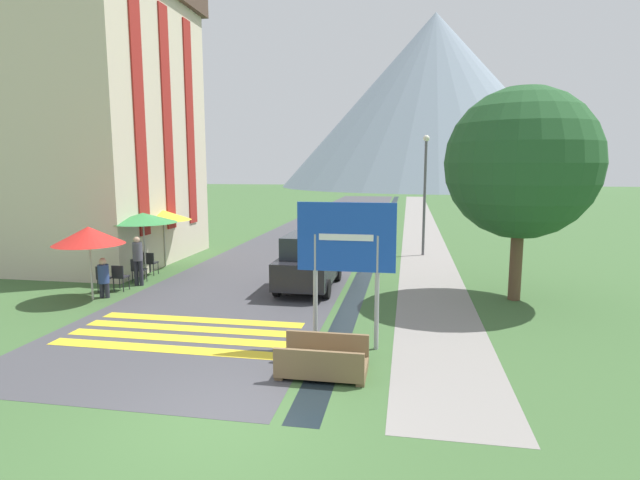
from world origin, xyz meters
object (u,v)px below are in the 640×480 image
(tree_by_path, at_px, (522,164))
(hotel_building, at_px, (108,109))
(cafe_umbrella_rear_yellow, at_px, (163,215))
(cafe_umbrella_front_red, at_px, (89,236))
(footbridge, at_px, (323,362))
(parked_car_near, at_px, (309,261))
(parked_car_far, at_px, (349,227))
(cafe_chair_middle, at_px, (138,268))
(cafe_chair_far_right, at_px, (143,260))
(cafe_chair_near_right, at_px, (120,275))
(road_sign, at_px, (346,250))
(cafe_umbrella_middle_green, at_px, (143,218))
(person_seated_far, at_px, (104,276))
(cafe_chair_far_left, at_px, (150,261))
(person_standing_terrace, at_px, (138,257))
(cafe_chair_near_left, at_px, (104,276))
(streetlamp, at_px, (425,185))

(tree_by_path, bearing_deg, hotel_building, 166.91)
(cafe_umbrella_rear_yellow, height_order, tree_by_path, tree_by_path)
(cafe_umbrella_front_red, bearing_deg, footbridge, -28.01)
(parked_car_near, distance_m, parked_car_far, 9.29)
(footbridge, xyz_separation_m, cafe_chair_middle, (-7.54, 6.35, 0.29))
(parked_car_near, xyz_separation_m, cafe_chair_middle, (-5.94, -0.29, -0.39))
(cafe_chair_far_right, relative_size, tree_by_path, 0.14)
(cafe_chair_near_right, bearing_deg, cafe_umbrella_front_red, -108.27)
(road_sign, distance_m, parked_car_near, 5.64)
(cafe_umbrella_middle_green, bearing_deg, person_seated_far, -86.76)
(cafe_chair_near_right, height_order, cafe_chair_far_left, same)
(cafe_umbrella_front_red, relative_size, person_standing_terrace, 1.32)
(parked_car_near, xyz_separation_m, cafe_umbrella_rear_yellow, (-6.42, 2.61, 1.16))
(hotel_building, bearing_deg, tree_by_path, -13.09)
(cafe_chair_near_left, height_order, person_seated_far, person_seated_far)
(cafe_umbrella_middle_green, height_order, person_seated_far, cafe_umbrella_middle_green)
(cafe_chair_far_left, relative_size, cafe_umbrella_front_red, 0.38)
(cafe_chair_near_right, height_order, cafe_umbrella_rear_yellow, cafe_umbrella_rear_yellow)
(road_sign, xyz_separation_m, cafe_chair_near_right, (-7.80, 3.76, -1.68))
(cafe_chair_far_right, height_order, streetlamp, streetlamp)
(cafe_umbrella_front_red, xyz_separation_m, cafe_umbrella_rear_yellow, (-0.25, 5.11, 0.11))
(parked_car_near, bearing_deg, cafe_chair_near_left, -165.53)
(cafe_chair_far_right, relative_size, cafe_umbrella_middle_green, 0.36)
(person_standing_terrace, bearing_deg, hotel_building, 129.88)
(cafe_chair_far_right, bearing_deg, cafe_umbrella_front_red, -66.68)
(streetlamp, bearing_deg, cafe_umbrella_front_red, -136.55)
(cafe_umbrella_front_red, bearing_deg, person_standing_terrace, 77.24)
(hotel_building, xyz_separation_m, footbridge, (10.59, -9.93, -6.06))
(road_sign, relative_size, cafe_umbrella_middle_green, 1.37)
(cafe_chair_far_left, bearing_deg, cafe_chair_far_right, 175.37)
(road_sign, bearing_deg, parked_car_near, 109.72)
(cafe_umbrella_rear_yellow, distance_m, person_standing_terrace, 3.46)
(streetlamp, bearing_deg, tree_by_path, -71.01)
(cafe_chair_near_left, bearing_deg, cafe_chair_near_right, 57.79)
(cafe_chair_near_right, distance_m, cafe_umbrella_rear_yellow, 4.33)
(person_standing_terrace, bearing_deg, tree_by_path, 1.49)
(parked_car_near, distance_m, cafe_chair_middle, 5.96)
(cafe_umbrella_rear_yellow, xyz_separation_m, tree_by_path, (12.80, -2.89, 2.01))
(person_seated_far, distance_m, person_standing_terrace, 1.68)
(cafe_chair_middle, distance_m, cafe_chair_near_left, 1.41)
(cafe_chair_far_right, height_order, cafe_chair_far_left, same)
(cafe_chair_far_right, relative_size, streetlamp, 0.16)
(road_sign, xyz_separation_m, cafe_chair_middle, (-7.80, 4.88, -1.68))
(cafe_umbrella_middle_green, height_order, person_standing_terrace, cafe_umbrella_middle_green)
(cafe_chair_far_left, xyz_separation_m, person_standing_terrace, (0.43, -1.57, 0.46))
(parked_car_far, relative_size, cafe_umbrella_middle_green, 1.91)
(parked_car_near, distance_m, person_standing_terrace, 5.78)
(parked_car_near, distance_m, cafe_chair_near_left, 6.57)
(parked_car_near, distance_m, cafe_umbrella_middle_green, 6.25)
(cafe_chair_far_left, relative_size, person_standing_terrace, 0.51)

